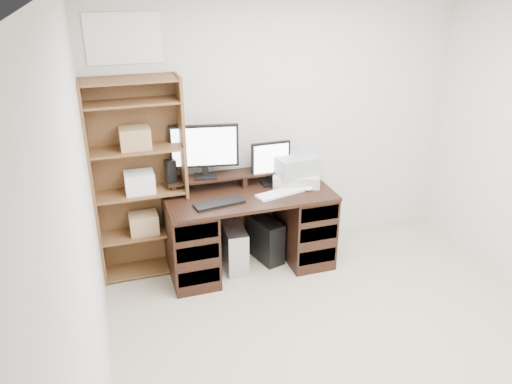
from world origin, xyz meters
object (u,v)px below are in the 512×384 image
tower_silver (234,247)px  bookshelf (139,179)px  desk (249,228)px  monitor_small (271,161)px  printer (296,178)px  monitor_wide (204,148)px  tower_black (265,239)px

tower_silver → bookshelf: bearing=168.7°
desk → monitor_small: (0.26, 0.15, 0.58)m
monitor_small → tower_silver: monitor_small is taller
desk → printer: printer is taller
monitor_wide → tower_black: bearing=-5.2°
tower_silver → bookshelf: 1.08m
monitor_wide → tower_silver: size_ratio=1.44×
tower_black → tower_silver: bearing=175.3°
printer → tower_black: (-0.30, -0.01, -0.59)m
monitor_small → bookshelf: bearing=176.0°
monitor_small → printer: monitor_small is taller
desk → printer: (0.48, 0.08, 0.41)m
monitor_wide → bookshelf: bookshelf is taller
bookshelf → desk: bearing=-12.9°
tower_silver → printer: bearing=9.3°
tower_black → bookshelf: 1.33m
printer → monitor_wide: bearing=-170.3°
monitor_small → tower_black: (-0.07, -0.08, -0.76)m
monitor_wide → printer: bearing=0.6°
monitor_small → bookshelf: size_ratio=0.23×
desk → tower_silver: 0.23m
desk → bookshelf: (-0.93, 0.21, 0.53)m
bookshelf → monitor_wide: bearing=0.1°
desk → tower_silver: size_ratio=3.58×
tower_silver → tower_black: 0.33m
monitor_small → tower_silver: 0.87m
printer → tower_silver: size_ratio=1.01×
printer → tower_black: printer is taller
monitor_wide → printer: (0.82, -0.14, -0.34)m
desk → monitor_small: 0.65m
monitor_small → desk: bearing=-151.0°
monitor_wide → bookshelf: bearing=-169.9°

